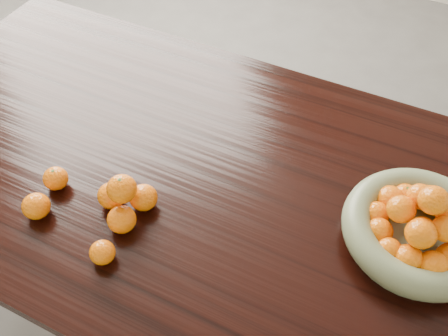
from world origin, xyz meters
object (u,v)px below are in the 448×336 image
at_px(dining_table, 217,200).
at_px(fruit_bowl, 420,229).
at_px(orange_pyramid, 125,200).
at_px(loose_orange_0, 56,178).

bearing_deg(dining_table, fruit_bowl, 4.55).
distance_m(dining_table, orange_pyramid, 0.27).
distance_m(fruit_bowl, orange_pyramid, 0.68).
height_order(orange_pyramid, loose_orange_0, orange_pyramid).
relative_size(fruit_bowl, orange_pyramid, 2.41).
xyz_separation_m(fruit_bowl, orange_pyramid, (-0.64, -0.23, 0.00)).
relative_size(orange_pyramid, loose_orange_0, 2.34).
distance_m(dining_table, fruit_bowl, 0.51).
xyz_separation_m(dining_table, fruit_bowl, (0.49, 0.04, 0.13)).
relative_size(dining_table, orange_pyramid, 13.83).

